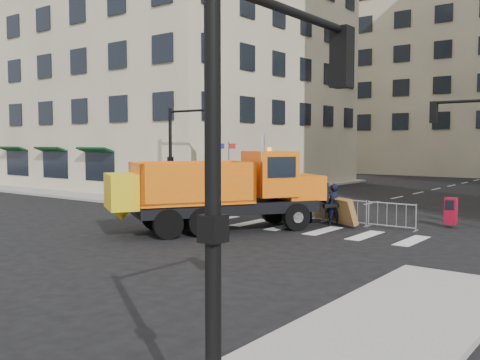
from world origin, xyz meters
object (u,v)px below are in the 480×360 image
Objects in this scene: worker at (225,187)px; cop_c at (309,204)px; cop_b at (296,204)px; plow_truck at (220,188)px; newspaper_box at (451,211)px; cop_a at (333,205)px.

cop_c is at bearing -47.82° from worker.
worker reaches higher than cop_b.
plow_truck reaches higher than cop_c.
cop_c is at bearing -155.07° from newspaper_box.
cop_b is (-1.35, -0.80, 0.02)m from cop_a.
worker is 1.77× the size of newspaper_box.
newspaper_box is at bearing 165.29° from cop_c.
plow_truck is 5.38× the size of cop_b.
plow_truck reaches higher than worker.
cop_c is at bearing -43.97° from cop_a.
plow_truck reaches higher than newspaper_box.
newspaper_box is (11.77, 0.36, -0.43)m from worker.
plow_truck is at bearing 27.16° from cop_c.
plow_truck is 7.67m from worker.
cop_b is 0.82m from cop_c.
cop_b is 1.08× the size of cop_c.
cop_a is 0.92× the size of worker.
worker is at bearing -18.74° from cop_b.
newspaper_box is (5.51, 3.24, -0.21)m from cop_b.
worker reaches higher than cop_a.
worker is at bearing 68.84° from plow_truck.
plow_truck is at bearing 9.56° from cop_a.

